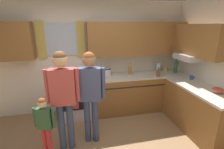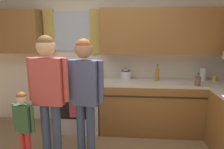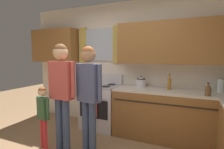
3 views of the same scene
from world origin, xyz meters
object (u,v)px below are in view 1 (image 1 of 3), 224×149
at_px(stove_oven, 74,97).
at_px(adult_in_plaid, 90,88).
at_px(bottle_oil_amber, 130,70).
at_px(mug_mustard_yellow, 166,70).
at_px(small_child, 44,121).
at_px(mixing_bowl, 218,90).
at_px(bottle_squat_brown, 158,73).
at_px(adult_holding_child, 63,91).
at_px(water_pitcher, 158,67).
at_px(mug_cobalt_blue, 192,78).
at_px(stovetop_kettle, 107,71).
at_px(bottle_wine_green, 176,67).

relative_size(stove_oven, adult_in_plaid, 0.67).
bearing_deg(bottle_oil_amber, mug_mustard_yellow, 3.47).
distance_m(adult_in_plaid, small_child, 0.86).
height_order(stove_oven, mixing_bowl, stove_oven).
bearing_deg(small_child, adult_in_plaid, 14.77).
xyz_separation_m(bottle_oil_amber, mug_mustard_yellow, (0.99, 0.06, -0.06)).
distance_m(bottle_squat_brown, adult_holding_child, 2.24).
xyz_separation_m(bottle_oil_amber, adult_in_plaid, (-1.05, -1.02, 0.03)).
relative_size(adult_in_plaid, small_child, 1.62).
bearing_deg(bottle_oil_amber, adult_holding_child, -143.18).
bearing_deg(small_child, stove_oven, 69.36).
distance_m(bottle_oil_amber, water_pitcher, 0.81).
height_order(mug_cobalt_blue, water_pitcher, water_pitcher).
bearing_deg(mug_mustard_yellow, bottle_oil_amber, -176.53).
distance_m(mug_mustard_yellow, mug_cobalt_blue, 0.74).
relative_size(stovetop_kettle, small_child, 0.27).
xyz_separation_m(water_pitcher, adult_in_plaid, (-1.85, -1.13, 0.03)).
height_order(bottle_wine_green, stovetop_kettle, bottle_wine_green).
relative_size(water_pitcher, small_child, 0.22).
relative_size(bottle_squat_brown, mixing_bowl, 1.02).
height_order(mixing_bowl, adult_holding_child, adult_holding_child).
xyz_separation_m(mixing_bowl, adult_in_plaid, (-2.21, 0.39, 0.09)).
bearing_deg(bottle_squat_brown, stovetop_kettle, 162.45).
height_order(stove_oven, bottle_wine_green, bottle_wine_green).
bearing_deg(bottle_oil_amber, bottle_squat_brown, -24.87).
bearing_deg(adult_holding_child, water_pitcher, 28.28).
bearing_deg(adult_in_plaid, mug_mustard_yellow, 27.81).
height_order(bottle_squat_brown, mug_mustard_yellow, bottle_squat_brown).
xyz_separation_m(bottle_squat_brown, stovetop_kettle, (-1.14, 0.36, 0.02)).
distance_m(stove_oven, small_child, 1.25).
height_order(bottle_oil_amber, small_child, bottle_oil_amber).
height_order(bottle_squat_brown, water_pitcher, water_pitcher).
height_order(mug_mustard_yellow, mixing_bowl, mixing_bowl).
bearing_deg(water_pitcher, adult_holding_child, -151.72).
relative_size(bottle_wine_green, mug_cobalt_blue, 3.43).
distance_m(bottle_squat_brown, mug_mustard_yellow, 0.52).
height_order(adult_holding_child, adult_in_plaid, adult_holding_child).
distance_m(bottle_squat_brown, adult_in_plaid, 1.80).
bearing_deg(bottle_oil_amber, mug_cobalt_blue, -28.47).
relative_size(mixing_bowl, adult_holding_child, 0.12).
bearing_deg(water_pitcher, bottle_squat_brown, -117.27).
distance_m(stovetop_kettle, mixing_bowl, 2.26).
distance_m(stovetop_kettle, water_pitcher, 1.34).
distance_m(mug_cobalt_blue, stovetop_kettle, 1.89).
distance_m(stovetop_kettle, adult_holding_child, 1.52).
xyz_separation_m(mug_mustard_yellow, adult_in_plaid, (-2.04, -1.08, 0.09)).
distance_m(bottle_wine_green, water_pitcher, 0.42).
bearing_deg(bottle_oil_amber, bottle_wine_green, -6.18).
height_order(water_pitcher, adult_in_plaid, adult_in_plaid).
height_order(mug_cobalt_blue, small_child, small_child).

